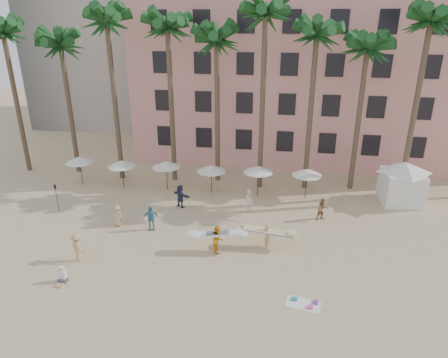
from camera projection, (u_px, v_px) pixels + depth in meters
name	position (u px, v px, depth m)	size (l,w,h in m)	color
ground	(187.00, 280.00, 23.11)	(120.00, 120.00, 0.00)	#D1B789
pink_hotel	(308.00, 79.00, 42.83)	(35.00, 14.00, 16.00)	pink
palm_row	(234.00, 33.00, 31.88)	(44.40, 5.40, 16.30)	brown
umbrella_row	(188.00, 166.00, 34.12)	(22.50, 2.70, 2.73)	#332B23
cabana	(403.00, 179.00, 32.14)	(4.82, 4.82, 3.50)	white
beach_towel	(304.00, 304.00, 21.15)	(1.95, 1.30, 0.14)	white
carrier_yellow	(268.00, 234.00, 26.12)	(3.20, 0.75, 1.69)	tan
carrier_white	(218.00, 238.00, 25.63)	(3.26, 1.22, 1.84)	orange
beachgoers	(177.00, 214.00, 28.92)	(16.54, 9.65, 1.88)	tan
paddle	(56.00, 194.00, 30.89)	(0.18, 0.04, 2.23)	black
seated_man	(62.00, 277.00, 22.78)	(0.44, 0.76, 0.99)	#3F3F4C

